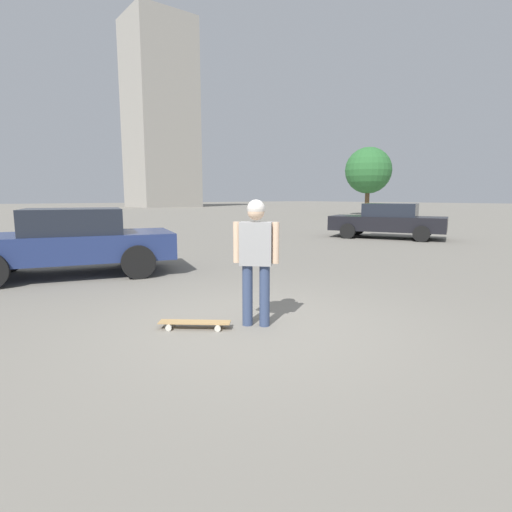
{
  "coord_description": "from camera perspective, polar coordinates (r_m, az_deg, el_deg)",
  "views": [
    {
      "loc": [
        3.09,
        3.97,
        1.67
      ],
      "look_at": [
        0.0,
        0.0,
        0.92
      ],
      "focal_mm": 28.0,
      "sensor_mm": 36.0,
      "label": 1
    }
  ],
  "objects": [
    {
      "name": "skateboard",
      "position": [
        5.22,
        -8.75,
        -9.44
      ],
      "size": [
        0.81,
        0.73,
        0.09
      ],
      "rotation": [
        0.0,
        0.0,
        -0.71
      ],
      "color": "tan",
      "rests_on": "ground_plane"
    },
    {
      "name": "car_parked_near",
      "position": [
        9.35,
        -24.98,
        2.01
      ],
      "size": [
        4.57,
        2.91,
        1.42
      ],
      "rotation": [
        0.0,
        0.0,
        -0.28
      ],
      "color": "navy",
      "rests_on": "ground_plane"
    },
    {
      "name": "person",
      "position": [
        5.08,
        -0.0,
        0.71
      ],
      "size": [
        0.44,
        0.45,
        1.63
      ],
      "rotation": [
        0.0,
        0.0,
        2.34
      ],
      "color": "#38476B",
      "rests_on": "ground_plane"
    },
    {
      "name": "car_parked_far",
      "position": [
        17.08,
        18.32,
        4.85
      ],
      "size": [
        3.51,
        4.77,
        1.4
      ],
      "rotation": [
        0.0,
        0.0,
        -1.12
      ],
      "color": "black",
      "rests_on": "ground_plane"
    },
    {
      "name": "ground_plane",
      "position": [
        5.3,
        -0.0,
        -9.87
      ],
      "size": [
        220.0,
        220.0,
        0.0
      ],
      "primitive_type": "plane",
      "color": "gray"
    },
    {
      "name": "tree_distant",
      "position": [
        38.67,
        15.74,
        11.67
      ],
      "size": [
        4.19,
        4.19,
        6.16
      ],
      "color": "brown",
      "rests_on": "ground_plane"
    },
    {
      "name": "building_block_distant",
      "position": [
        71.74,
        -13.52,
        18.96
      ],
      "size": [
        9.94,
        9.64,
        30.07
      ],
      "color": "#9E998E",
      "rests_on": "ground_plane"
    }
  ]
}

